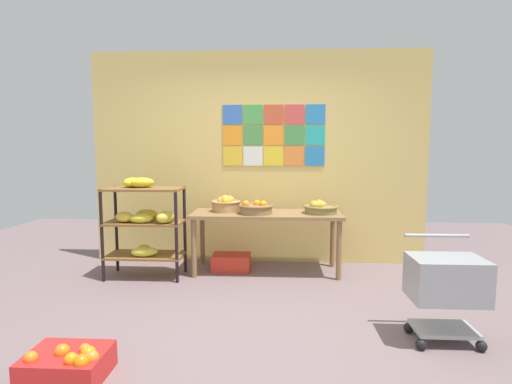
{
  "coord_description": "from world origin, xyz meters",
  "views": [
    {
      "loc": [
        0.25,
        -3.2,
        1.46
      ],
      "look_at": [
        0.02,
        1.01,
        1.01
      ],
      "focal_mm": 27.48,
      "sensor_mm": 36.0,
      "label": 1
    }
  ],
  "objects_px": {
    "orange_crate_foreground": "(68,364)",
    "shopping_cart": "(446,283)",
    "display_table": "(266,220)",
    "fruit_basket_left": "(256,208)",
    "fruit_basket_centre": "(226,204)",
    "produce_crate_under_table": "(231,262)",
    "fruit_basket_back_right": "(320,208)",
    "banana_shelf_unit": "(143,219)"
  },
  "relations": [
    {
      "from": "orange_crate_foreground",
      "to": "shopping_cart",
      "type": "height_order",
      "value": "shopping_cart"
    },
    {
      "from": "display_table",
      "to": "shopping_cart",
      "type": "bearing_deg",
      "value": -49.87
    },
    {
      "from": "fruit_basket_left",
      "to": "shopping_cart",
      "type": "height_order",
      "value": "fruit_basket_left"
    },
    {
      "from": "fruit_basket_centre",
      "to": "produce_crate_under_table",
      "type": "bearing_deg",
      "value": -37.26
    },
    {
      "from": "fruit_basket_back_right",
      "to": "orange_crate_foreground",
      "type": "xyz_separation_m",
      "value": [
        -1.83,
        -2.29,
        -0.69
      ]
    },
    {
      "from": "display_table",
      "to": "orange_crate_foreground",
      "type": "relative_size",
      "value": 3.53
    },
    {
      "from": "display_table",
      "to": "fruit_basket_centre",
      "type": "xyz_separation_m",
      "value": [
        -0.49,
        0.07,
        0.17
      ]
    },
    {
      "from": "shopping_cart",
      "to": "produce_crate_under_table",
      "type": "bearing_deg",
      "value": 135.32
    },
    {
      "from": "fruit_basket_centre",
      "to": "fruit_basket_back_right",
      "type": "bearing_deg",
      "value": -4.48
    },
    {
      "from": "display_table",
      "to": "fruit_basket_back_right",
      "type": "distance_m",
      "value": 0.65
    },
    {
      "from": "fruit_basket_left",
      "to": "shopping_cart",
      "type": "relative_size",
      "value": 0.51
    },
    {
      "from": "display_table",
      "to": "orange_crate_foreground",
      "type": "height_order",
      "value": "display_table"
    },
    {
      "from": "fruit_basket_centre",
      "to": "orange_crate_foreground",
      "type": "relative_size",
      "value": 0.72
    },
    {
      "from": "orange_crate_foreground",
      "to": "fruit_basket_centre",
      "type": "bearing_deg",
      "value": 73.35
    },
    {
      "from": "banana_shelf_unit",
      "to": "shopping_cart",
      "type": "xyz_separation_m",
      "value": [
        2.81,
        -1.4,
        -0.21
      ]
    },
    {
      "from": "produce_crate_under_table",
      "to": "shopping_cart",
      "type": "bearing_deg",
      "value": -42.69
    },
    {
      "from": "shopping_cart",
      "to": "fruit_basket_centre",
      "type": "bearing_deg",
      "value": 135.49
    },
    {
      "from": "fruit_basket_left",
      "to": "orange_crate_foreground",
      "type": "relative_size",
      "value": 0.81
    },
    {
      "from": "fruit_basket_back_right",
      "to": "orange_crate_foreground",
      "type": "bearing_deg",
      "value": -128.69
    },
    {
      "from": "banana_shelf_unit",
      "to": "fruit_basket_back_right",
      "type": "relative_size",
      "value": 2.86
    },
    {
      "from": "banana_shelf_unit",
      "to": "produce_crate_under_table",
      "type": "bearing_deg",
      "value": 16.42
    },
    {
      "from": "display_table",
      "to": "fruit_basket_left",
      "type": "relative_size",
      "value": 4.36
    },
    {
      "from": "fruit_basket_back_right",
      "to": "banana_shelf_unit",
      "type": "bearing_deg",
      "value": -172.98
    },
    {
      "from": "fruit_basket_back_right",
      "to": "produce_crate_under_table",
      "type": "height_order",
      "value": "fruit_basket_back_right"
    },
    {
      "from": "orange_crate_foreground",
      "to": "shopping_cart",
      "type": "distance_m",
      "value": 2.71
    },
    {
      "from": "fruit_basket_back_right",
      "to": "orange_crate_foreground",
      "type": "height_order",
      "value": "fruit_basket_back_right"
    },
    {
      "from": "produce_crate_under_table",
      "to": "orange_crate_foreground",
      "type": "height_order",
      "value": "orange_crate_foreground"
    },
    {
      "from": "fruit_basket_centre",
      "to": "orange_crate_foreground",
      "type": "xyz_separation_m",
      "value": [
        -0.71,
        -2.38,
        -0.71
      ]
    },
    {
      "from": "banana_shelf_unit",
      "to": "orange_crate_foreground",
      "type": "distance_m",
      "value": 2.13
    },
    {
      "from": "produce_crate_under_table",
      "to": "orange_crate_foreground",
      "type": "xyz_separation_m",
      "value": [
        -0.78,
        -2.33,
        -0.0
      ]
    },
    {
      "from": "fruit_basket_centre",
      "to": "produce_crate_under_table",
      "type": "relative_size",
      "value": 0.79
    },
    {
      "from": "banana_shelf_unit",
      "to": "fruit_basket_back_right",
      "type": "distance_m",
      "value": 2.05
    },
    {
      "from": "fruit_basket_left",
      "to": "fruit_basket_centre",
      "type": "xyz_separation_m",
      "value": [
        -0.37,
        0.16,
        0.02
      ]
    },
    {
      "from": "banana_shelf_unit",
      "to": "fruit_basket_centre",
      "type": "height_order",
      "value": "banana_shelf_unit"
    },
    {
      "from": "produce_crate_under_table",
      "to": "orange_crate_foreground",
      "type": "distance_m",
      "value": 2.45
    },
    {
      "from": "fruit_basket_left",
      "to": "shopping_cart",
      "type": "xyz_separation_m",
      "value": [
        1.53,
        -1.59,
        -0.33
      ]
    },
    {
      "from": "fruit_basket_left",
      "to": "shopping_cart",
      "type": "distance_m",
      "value": 2.22
    },
    {
      "from": "display_table",
      "to": "shopping_cart",
      "type": "xyz_separation_m",
      "value": [
        1.41,
        -1.67,
        -0.18
      ]
    },
    {
      "from": "fruit_basket_back_right",
      "to": "produce_crate_under_table",
      "type": "distance_m",
      "value": 1.26
    },
    {
      "from": "display_table",
      "to": "fruit_basket_left",
      "type": "height_order",
      "value": "fruit_basket_left"
    },
    {
      "from": "produce_crate_under_table",
      "to": "shopping_cart",
      "type": "height_order",
      "value": "shopping_cart"
    },
    {
      "from": "display_table",
      "to": "produce_crate_under_table",
      "type": "height_order",
      "value": "display_table"
    }
  ]
}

